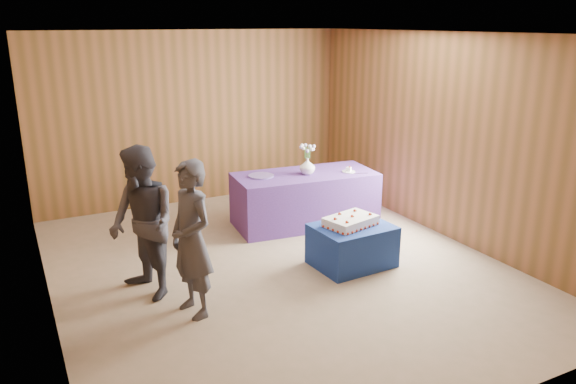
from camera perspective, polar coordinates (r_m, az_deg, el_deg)
ground at (r=6.78m, az=-1.08°, el=-7.62°), size 6.00×6.00×0.00m
room_shell at (r=6.25m, az=-1.17°, el=7.59°), size 5.04×6.04×2.72m
cake_table at (r=6.79m, az=6.52°, el=-5.41°), size 0.94×0.75×0.50m
serving_table at (r=8.07m, az=1.72°, el=-0.69°), size 2.08×1.10×0.75m
sheet_cake at (r=6.69m, az=6.38°, el=-2.94°), size 0.70×0.56×0.14m
vase at (r=7.91m, az=1.97°, el=2.64°), size 0.27×0.27×0.23m
flower_spray at (r=7.85m, az=1.99°, el=4.49°), size 0.22×0.23×0.17m
platter at (r=7.81m, az=-2.76°, el=1.65°), size 0.43×0.43×0.02m
plate at (r=8.09m, az=6.19°, el=2.08°), size 0.25×0.25×0.01m
cake_slice at (r=8.08m, az=6.20°, el=2.33°), size 0.09×0.09×0.08m
knife at (r=8.02m, az=7.26°, el=1.89°), size 0.25×0.11×0.00m
guest_left at (r=5.54m, az=-9.77°, el=-4.77°), size 0.50×0.65×1.58m
guest_right at (r=6.00m, az=-14.55°, el=-3.13°), size 0.81×0.93×1.63m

